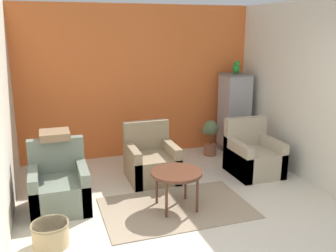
{
  "coord_description": "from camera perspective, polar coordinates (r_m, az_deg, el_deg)",
  "views": [
    {
      "loc": [
        -1.67,
        -3.26,
        2.32
      ],
      "look_at": [
        0.0,
        1.68,
        0.96
      ],
      "focal_mm": 40.0,
      "sensor_mm": 36.0,
      "label": 1
    }
  ],
  "objects": [
    {
      "name": "ground_plane",
      "position": [
        4.33,
        7.49,
        -17.88
      ],
      "size": [
        20.0,
        20.0,
        0.0
      ],
      "primitive_type": "plane",
      "color": "beige",
      "rests_on": "ground"
    },
    {
      "name": "wall_back_accent",
      "position": [
        6.91,
        -4.57,
        6.7
      ],
      "size": [
        4.42,
        0.06,
        2.74
      ],
      "color": "orange",
      "rests_on": "ground_plane"
    },
    {
      "name": "wall_left",
      "position": [
        5.05,
        -24.14,
        2.51
      ],
      "size": [
        0.06,
        3.35,
        2.74
      ],
      "color": "beige",
      "rests_on": "ground_plane"
    },
    {
      "name": "wall_right",
      "position": [
        6.33,
        19.11,
        5.21
      ],
      "size": [
        0.06,
        3.35,
        2.74
      ],
      "color": "beige",
      "rests_on": "ground_plane"
    },
    {
      "name": "area_rug",
      "position": [
        5.1,
        1.28,
        -12.34
      ],
      "size": [
        1.95,
        1.24,
        0.01
      ],
      "color": "gray",
      "rests_on": "ground_plane"
    },
    {
      "name": "coffee_table",
      "position": [
        4.91,
        1.31,
        -7.49
      ],
      "size": [
        0.67,
        0.67,
        0.52
      ],
      "color": "#512D1E",
      "rests_on": "ground_plane"
    },
    {
      "name": "armchair_left",
      "position": [
        5.22,
        -16.23,
        -8.99
      ],
      "size": [
        0.74,
        0.79,
        0.88
      ],
      "color": "slate",
      "rests_on": "ground_plane"
    },
    {
      "name": "armchair_right",
      "position": [
        6.31,
        12.82,
        -4.59
      ],
      "size": [
        0.74,
        0.79,
        0.88
      ],
      "color": "tan",
      "rests_on": "ground_plane"
    },
    {
      "name": "armchair_middle",
      "position": [
        5.93,
        -2.59,
        -5.47
      ],
      "size": [
        0.74,
        0.79,
        0.88
      ],
      "color": "#8E7A5B",
      "rests_on": "ground_plane"
    },
    {
      "name": "birdcage",
      "position": [
        7.29,
        10.05,
        2.01
      ],
      "size": [
        0.5,
        0.5,
        1.5
      ],
      "color": "slate",
      "rests_on": "ground_plane"
    },
    {
      "name": "parrot",
      "position": [
        7.15,
        10.35,
        8.74
      ],
      "size": [
        0.12,
        0.21,
        0.25
      ],
      "color": "#1E842D",
      "rests_on": "birdcage"
    },
    {
      "name": "potted_plant",
      "position": [
        7.02,
        6.48,
        -1.25
      ],
      "size": [
        0.31,
        0.28,
        0.67
      ],
      "color": "brown",
      "rests_on": "ground_plane"
    },
    {
      "name": "wicker_basket",
      "position": [
        4.45,
        -17.47,
        -15.37
      ],
      "size": [
        0.41,
        0.41,
        0.27
      ],
      "color": "tan",
      "rests_on": "ground_plane"
    },
    {
      "name": "throw_pillow",
      "position": [
        5.27,
        -16.89,
        -1.28
      ],
      "size": [
        0.39,
        0.39,
        0.1
      ],
      "color": "#846647",
      "rests_on": "armchair_left"
    }
  ]
}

